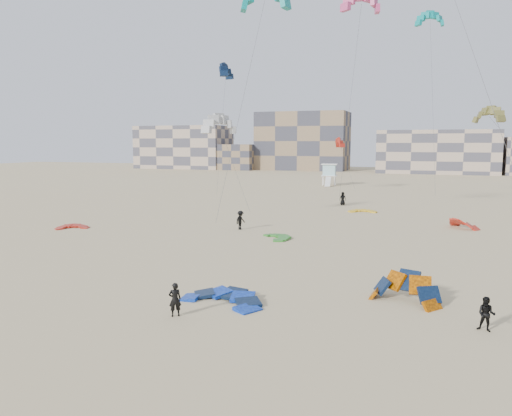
% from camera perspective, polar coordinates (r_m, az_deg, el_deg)
% --- Properties ---
extents(ground, '(320.00, 320.00, 0.00)m').
position_cam_1_polar(ground, '(24.15, -4.55, -13.24)').
color(ground, tan).
rests_on(ground, ground).
extents(kite_ground_blue, '(5.15, 5.33, 1.38)m').
position_cam_1_polar(kite_ground_blue, '(27.44, -3.76, -10.66)').
color(kite_ground_blue, blue).
rests_on(kite_ground_blue, ground).
extents(kite_ground_orange, '(4.98, 4.92, 3.87)m').
position_cam_1_polar(kite_ground_orange, '(28.51, 16.52, -10.26)').
color(kite_ground_orange, orange).
rests_on(kite_ground_orange, ground).
extents(kite_ground_red, '(4.10, 4.14, 0.99)m').
position_cam_1_polar(kite_ground_red, '(53.38, -20.26, -2.19)').
color(kite_ground_red, red).
rests_on(kite_ground_red, ground).
extents(kite_ground_green, '(4.37, 4.33, 0.58)m').
position_cam_1_polar(kite_ground_green, '(44.89, 2.43, -3.49)').
color(kite_ground_green, '#398924').
rests_on(kite_ground_green, ground).
extents(kite_ground_red_far, '(4.58, 4.55, 2.89)m').
position_cam_1_polar(kite_ground_red_far, '(54.37, 22.55, -2.13)').
color(kite_ground_red_far, red).
rests_on(kite_ground_red_far, ground).
extents(kite_ground_yellow, '(3.52, 3.68, 0.66)m').
position_cam_1_polar(kite_ground_yellow, '(63.20, 12.08, -0.45)').
color(kite_ground_yellow, yellow).
rests_on(kite_ground_yellow, ground).
extents(kitesurfer_main, '(0.74, 0.70, 1.70)m').
position_cam_1_polar(kitesurfer_main, '(25.32, -9.25, -10.28)').
color(kitesurfer_main, black).
rests_on(kitesurfer_main, ground).
extents(kitesurfer_b, '(0.91, 0.79, 1.60)m').
position_cam_1_polar(kitesurfer_b, '(25.41, 24.83, -10.96)').
color(kitesurfer_b, black).
rests_on(kitesurfer_b, ground).
extents(kitesurfer_c, '(1.03, 1.36, 1.87)m').
position_cam_1_polar(kitesurfer_c, '(49.28, -1.79, -1.40)').
color(kitesurfer_c, black).
rests_on(kitesurfer_c, ground).
extents(kitesurfer_e, '(1.02, 0.82, 1.83)m').
position_cam_1_polar(kitesurfer_e, '(69.63, 9.88, 1.08)').
color(kitesurfer_e, black).
rests_on(kitesurfer_e, ground).
extents(kite_fly_teal_a, '(6.33, 5.85, 22.36)m').
position_cam_1_polar(kite_fly_teal_a, '(50.35, 1.02, 22.69)').
color(kite_fly_teal_a, '#0DAE9D').
rests_on(kite_fly_teal_a, ground).
extents(kite_fly_grey, '(5.85, 5.39, 10.63)m').
position_cam_1_polar(kite_fly_grey, '(54.53, -4.19, 9.34)').
color(kite_fly_grey, silver).
rests_on(kite_fly_grey, ground).
extents(kite_fly_pink, '(6.37, 9.41, 25.14)m').
position_cam_1_polar(kite_fly_pink, '(64.64, 11.97, 21.89)').
color(kite_fly_pink, '#E04982').
rests_on(kite_fly_pink, ground).
extents(kite_fly_olive, '(10.05, 9.00, 11.56)m').
position_cam_1_polar(kite_fly_olive, '(57.15, 25.07, 9.49)').
color(kite_fly_olive, brown).
rests_on(kite_fly_olive, ground).
extents(kite_fly_navy, '(4.53, 4.49, 19.05)m').
position_cam_1_polar(kite_fly_navy, '(74.41, -3.45, 15.23)').
color(kite_fly_navy, '#0F203F').
rests_on(kite_fly_navy, ground).
extents(kite_fly_teal_b, '(5.12, 7.83, 26.76)m').
position_cam_1_polar(kite_fly_teal_b, '(82.13, 19.29, 19.61)').
color(kite_fly_teal_b, '#0DAE9D').
rests_on(kite_fly_teal_b, ground).
extents(kite_fly_red, '(6.51, 11.87, 8.65)m').
position_cam_1_polar(kite_fly_red, '(89.55, 9.55, 7.29)').
color(kite_fly_red, red).
rests_on(kite_fly_red, ground).
extents(lifeguard_tower_far, '(3.39, 6.10, 4.33)m').
position_cam_1_polar(lifeguard_tower_far, '(101.44, 8.36, 3.79)').
color(lifeguard_tower_far, white).
rests_on(lifeguard_tower_far, ground).
extents(condo_west_a, '(30.00, 15.00, 14.00)m').
position_cam_1_polar(condo_west_a, '(170.20, -8.25, 6.88)').
color(condo_west_a, tan).
rests_on(condo_west_a, ground).
extents(condo_west_b, '(28.00, 14.00, 18.00)m').
position_cam_1_polar(condo_west_b, '(159.51, 5.37, 7.61)').
color(condo_west_b, '#856C50').
rests_on(condo_west_b, ground).
extents(condo_mid, '(32.00, 16.00, 12.00)m').
position_cam_1_polar(condo_mid, '(150.61, 19.96, 6.07)').
color(condo_mid, tan).
rests_on(condo_mid, ground).
extents(condo_fill_left, '(12.00, 10.00, 8.00)m').
position_cam_1_polar(condo_fill_left, '(160.05, -2.18, 5.85)').
color(condo_fill_left, '#856C50').
rests_on(condo_fill_left, ground).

